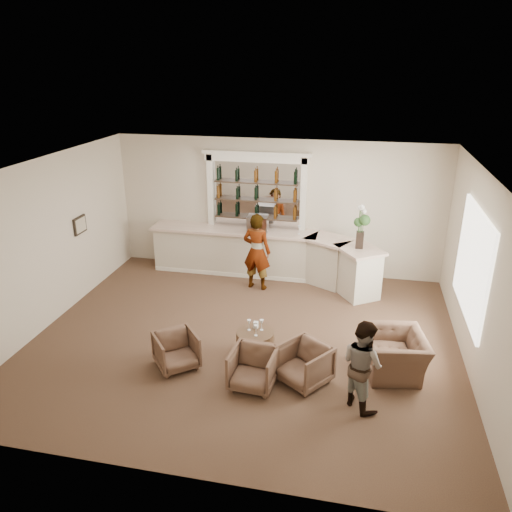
{
  "coord_description": "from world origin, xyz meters",
  "views": [
    {
      "loc": [
        1.95,
        -8.13,
        5.02
      ],
      "look_at": [
        0.03,
        0.9,
        1.37
      ],
      "focal_mm": 35.0,
      "sensor_mm": 36.0,
      "label": 1
    }
  ],
  "objects_px": {
    "armchair_center": "(253,368)",
    "espresso_machine": "(258,224)",
    "bar_counter": "(266,255)",
    "guest": "(362,364)",
    "cocktail_table": "(255,344)",
    "armchair_right": "(304,364)",
    "armchair_left": "(176,351)",
    "sommelier": "(257,252)",
    "armchair_far": "(396,354)",
    "flower_vase": "(361,224)"
  },
  "relations": [
    {
      "from": "armchair_center",
      "to": "espresso_machine",
      "type": "height_order",
      "value": "espresso_machine"
    },
    {
      "from": "bar_counter",
      "to": "guest",
      "type": "distance_m",
      "value": 5.12
    },
    {
      "from": "cocktail_table",
      "to": "armchair_right",
      "type": "bearing_deg",
      "value": -31.95
    },
    {
      "from": "armchair_left",
      "to": "bar_counter",
      "type": "bearing_deg",
      "value": 39.93
    },
    {
      "from": "cocktail_table",
      "to": "espresso_machine",
      "type": "bearing_deg",
      "value": 101.13
    },
    {
      "from": "sommelier",
      "to": "guest",
      "type": "distance_m",
      "value": 4.57
    },
    {
      "from": "cocktail_table",
      "to": "armchair_left",
      "type": "height_order",
      "value": "armchair_left"
    },
    {
      "from": "armchair_left",
      "to": "armchair_far",
      "type": "height_order",
      "value": "armchair_far"
    },
    {
      "from": "armchair_right",
      "to": "bar_counter",
      "type": "bearing_deg",
      "value": 144.89
    },
    {
      "from": "espresso_machine",
      "to": "cocktail_table",
      "type": "bearing_deg",
      "value": -81.67
    },
    {
      "from": "armchair_center",
      "to": "armchair_far",
      "type": "bearing_deg",
      "value": 26.3
    },
    {
      "from": "guest",
      "to": "armchair_left",
      "type": "distance_m",
      "value": 3.19
    },
    {
      "from": "guest",
      "to": "armchair_center",
      "type": "distance_m",
      "value": 1.77
    },
    {
      "from": "cocktail_table",
      "to": "armchair_far",
      "type": "distance_m",
      "value": 2.44
    },
    {
      "from": "armchair_far",
      "to": "flower_vase",
      "type": "height_order",
      "value": "flower_vase"
    },
    {
      "from": "flower_vase",
      "to": "cocktail_table",
      "type": "bearing_deg",
      "value": -120.0
    },
    {
      "from": "armchair_center",
      "to": "armchair_far",
      "type": "relative_size",
      "value": 0.68
    },
    {
      "from": "guest",
      "to": "armchair_far",
      "type": "distance_m",
      "value": 1.23
    },
    {
      "from": "sommelier",
      "to": "guest",
      "type": "height_order",
      "value": "sommelier"
    },
    {
      "from": "armchair_center",
      "to": "bar_counter",
      "type": "bearing_deg",
      "value": 103.13
    },
    {
      "from": "armchair_far",
      "to": "flower_vase",
      "type": "relative_size",
      "value": 1.1
    },
    {
      "from": "flower_vase",
      "to": "sommelier",
      "type": "bearing_deg",
      "value": -177.43
    },
    {
      "from": "cocktail_table",
      "to": "armchair_center",
      "type": "height_order",
      "value": "armchair_center"
    },
    {
      "from": "guest",
      "to": "flower_vase",
      "type": "height_order",
      "value": "flower_vase"
    },
    {
      "from": "armchair_right",
      "to": "armchair_far",
      "type": "xyz_separation_m",
      "value": [
        1.49,
        0.62,
        0.01
      ]
    },
    {
      "from": "armchair_center",
      "to": "armchair_right",
      "type": "distance_m",
      "value": 0.85
    },
    {
      "from": "sommelier",
      "to": "armchair_right",
      "type": "height_order",
      "value": "sommelier"
    },
    {
      "from": "flower_vase",
      "to": "armchair_left",
      "type": "bearing_deg",
      "value": -129.86
    },
    {
      "from": "cocktail_table",
      "to": "armchair_right",
      "type": "height_order",
      "value": "armchair_right"
    },
    {
      "from": "bar_counter",
      "to": "armchair_right",
      "type": "xyz_separation_m",
      "value": [
        1.44,
        -4.14,
        -0.23
      ]
    },
    {
      "from": "guest",
      "to": "flower_vase",
      "type": "bearing_deg",
      "value": -40.24
    },
    {
      "from": "cocktail_table",
      "to": "armchair_center",
      "type": "distance_m",
      "value": 0.89
    },
    {
      "from": "bar_counter",
      "to": "armchair_center",
      "type": "relative_size",
      "value": 7.8
    },
    {
      "from": "armchair_center",
      "to": "espresso_machine",
      "type": "xyz_separation_m",
      "value": [
        -0.84,
        4.38,
        1.02
      ]
    },
    {
      "from": "cocktail_table",
      "to": "armchair_center",
      "type": "bearing_deg",
      "value": -80.19
    },
    {
      "from": "armchair_center",
      "to": "armchair_far",
      "type": "height_order",
      "value": "armchair_far"
    },
    {
      "from": "guest",
      "to": "armchair_far",
      "type": "bearing_deg",
      "value": -71.72
    },
    {
      "from": "armchair_right",
      "to": "flower_vase",
      "type": "distance_m",
      "value": 3.88
    },
    {
      "from": "sommelier",
      "to": "espresso_machine",
      "type": "bearing_deg",
      "value": -70.07
    },
    {
      "from": "cocktail_table",
      "to": "sommelier",
      "type": "bearing_deg",
      "value": 101.39
    },
    {
      "from": "armchair_left",
      "to": "flower_vase",
      "type": "bearing_deg",
      "value": 10.78
    },
    {
      "from": "armchair_center",
      "to": "cocktail_table",
      "type": "bearing_deg",
      "value": 104.75
    },
    {
      "from": "armchair_left",
      "to": "armchair_far",
      "type": "distance_m",
      "value": 3.76
    },
    {
      "from": "sommelier",
      "to": "guest",
      "type": "relative_size",
      "value": 1.24
    },
    {
      "from": "bar_counter",
      "to": "cocktail_table",
      "type": "distance_m",
      "value": 3.59
    },
    {
      "from": "armchair_far",
      "to": "armchair_center",
      "type": "bearing_deg",
      "value": -79.31
    },
    {
      "from": "espresso_machine",
      "to": "flower_vase",
      "type": "xyz_separation_m",
      "value": [
        2.4,
        -0.54,
        0.34
      ]
    },
    {
      "from": "armchair_center",
      "to": "espresso_machine",
      "type": "distance_m",
      "value": 4.57
    },
    {
      "from": "armchair_left",
      "to": "guest",
      "type": "bearing_deg",
      "value": -46.45
    },
    {
      "from": "sommelier",
      "to": "armchair_left",
      "type": "bearing_deg",
      "value": 88.68
    }
  ]
}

